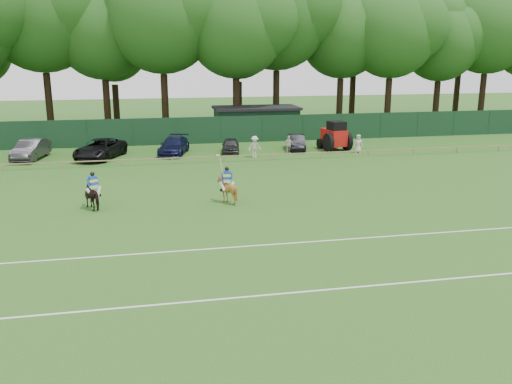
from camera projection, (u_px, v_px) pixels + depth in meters
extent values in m
plane|color=#1E4C14|center=(258.00, 238.00, 24.92)|extent=(160.00, 160.00, 0.00)
imported|color=black|center=(94.00, 195.00, 29.47)|extent=(1.55, 1.88, 1.45)
imported|color=brown|center=(227.00, 190.00, 30.61)|extent=(1.45, 1.57, 1.49)
imported|color=#2C2C2E|center=(31.00, 149.00, 43.00)|extent=(2.49, 5.06, 1.60)
imported|color=black|center=(100.00, 149.00, 43.39)|extent=(4.48, 6.14, 1.55)
imported|color=#111335|center=(174.00, 146.00, 45.23)|extent=(3.18, 5.24, 1.42)
imported|color=#2B2C2E|center=(231.00, 146.00, 45.87)|extent=(2.02, 3.79, 1.23)
imported|color=black|center=(296.00, 142.00, 47.24)|extent=(2.16, 4.22, 1.32)
imported|color=beige|center=(255.00, 147.00, 43.84)|extent=(1.25, 0.92, 1.74)
imported|color=beige|center=(288.00, 145.00, 45.30)|extent=(0.92, 0.44, 1.53)
imported|color=beige|center=(358.00, 144.00, 45.90)|extent=(0.86, 0.68, 1.54)
cube|color=silver|center=(93.00, 186.00, 29.34)|extent=(0.44, 0.41, 0.18)
cube|color=#183FB1|center=(93.00, 181.00, 29.26)|extent=(0.50, 0.47, 0.51)
cube|color=yellow|center=(93.00, 181.00, 29.26)|extent=(0.52, 0.47, 0.18)
sphere|color=black|center=(92.00, 174.00, 29.17)|extent=(0.25, 0.25, 0.25)
cylinder|color=silver|center=(99.00, 191.00, 29.55)|extent=(0.36, 0.47, 0.59)
cylinder|color=silver|center=(90.00, 193.00, 29.21)|extent=(0.49, 0.25, 0.59)
cube|color=silver|center=(227.00, 181.00, 30.47)|extent=(0.40, 0.33, 0.18)
cube|color=#183FB1|center=(227.00, 175.00, 30.39)|extent=(0.45, 0.38, 0.51)
cube|color=yellow|center=(227.00, 176.00, 30.40)|extent=(0.48, 0.37, 0.18)
sphere|color=black|center=(227.00, 169.00, 30.30)|extent=(0.25, 0.25, 0.25)
cylinder|color=silver|center=(232.00, 186.00, 30.50)|extent=(0.43, 0.31, 0.59)
cylinder|color=silver|center=(222.00, 186.00, 30.50)|extent=(0.41, 0.40, 0.59)
cylinder|color=tan|center=(221.00, 165.00, 30.30)|extent=(0.17, 0.62, 1.17)
cube|color=silver|center=(293.00, 293.00, 19.23)|extent=(60.00, 0.10, 0.01)
cube|color=silver|center=(263.00, 245.00, 23.97)|extent=(60.00, 0.10, 0.01)
cube|color=#997F5B|center=(211.00, 157.00, 41.89)|extent=(62.00, 0.08, 0.08)
cube|color=#14351E|center=(199.00, 130.00, 50.22)|extent=(92.00, 0.04, 2.50)
cube|color=#14331E|center=(256.00, 123.00, 54.19)|extent=(8.00, 4.00, 2.80)
cube|color=black|center=(256.00, 108.00, 53.81)|extent=(8.40, 4.40, 0.24)
cube|color=#B71510|center=(334.00, 137.00, 47.20)|extent=(1.73, 2.71, 1.38)
cube|color=black|center=(337.00, 127.00, 46.57)|extent=(1.46, 1.55, 0.95)
cylinder|color=black|center=(328.00, 143.00, 46.31)|extent=(0.54, 1.62, 1.59)
cylinder|color=black|center=(347.00, 141.00, 46.90)|extent=(0.54, 1.62, 1.59)
cylinder|color=black|center=(320.00, 144.00, 48.08)|extent=(0.44, 0.88, 0.85)
cylinder|color=black|center=(336.00, 143.00, 48.60)|extent=(0.44, 0.88, 0.85)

